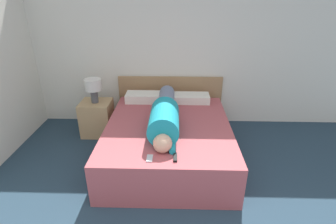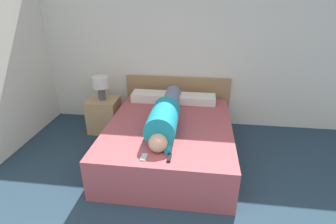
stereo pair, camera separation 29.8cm
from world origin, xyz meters
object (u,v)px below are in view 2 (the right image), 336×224
person_lying (166,115)px  pillow_near_headboard (151,97)px  bed (169,141)px  nightstand (104,115)px  tv_remote (169,158)px  cell_phone (144,157)px  pillow_second (197,99)px  table_lamp (101,84)px

person_lying → pillow_near_headboard: size_ratio=2.70×
bed → nightstand: bearing=150.5°
nightstand → tv_remote: size_ratio=3.73×
person_lying → cell_phone: size_ratio=12.84×
person_lying → pillow_near_headboard: bearing=112.4°
cell_phone → tv_remote: bearing=3.6°
pillow_near_headboard → tv_remote: 1.66m
nightstand → pillow_near_headboard: 0.86m
person_lying → pillow_second: person_lying is taller
nightstand → table_lamp: size_ratio=1.47×
nightstand → cell_phone: nightstand is taller
table_lamp → nightstand: bearing=0.0°
pillow_second → person_lying: bearing=-114.3°
pillow_near_headboard → person_lying: bearing=-67.6°
bed → person_lying: person_lying is taller
pillow_near_headboard → tv_remote: pillow_near_headboard is taller
bed → cell_phone: (-0.18, -0.80, 0.27)m
table_lamp → cell_phone: (1.00, -1.47, -0.28)m
bed → table_lamp: 1.46m
tv_remote → cell_phone: size_ratio=1.15×
table_lamp → person_lying: table_lamp is taller
bed → tv_remote: (0.10, -0.79, 0.28)m
nightstand → pillow_second: 1.56m
bed → person_lying: (-0.04, -0.05, 0.42)m
table_lamp → tv_remote: 1.95m
person_lying → tv_remote: size_ratio=11.13×
person_lying → pillow_second: bearing=65.7°
nightstand → cell_phone: 1.80m
person_lying → tv_remote: bearing=-79.2°
cell_phone → person_lying: bearing=80.0°
bed → pillow_second: bearing=67.0°
bed → tv_remote: tv_remote is taller
table_lamp → pillow_second: (1.52, 0.13, -0.23)m
pillow_near_headboard → pillow_second: pillow_near_headboard is taller
nightstand → person_lying: bearing=-32.2°
nightstand → table_lamp: (0.00, 0.00, 0.54)m
bed → nightstand: (-1.18, 0.67, 0.01)m
bed → pillow_second: pillow_second is taller
person_lying → table_lamp: bearing=147.8°
table_lamp → pillow_near_headboard: bearing=9.7°
nightstand → tv_remote: nightstand is taller
nightstand → pillow_near_headboard: pillow_near_headboard is taller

